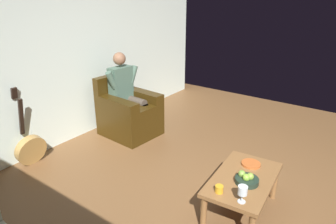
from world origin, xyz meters
TOP-DOWN VIEW (x-y plane):
  - ground_plane at (0.00, 0.00)m, footprint 7.09×7.09m
  - wall_back at (0.00, -2.68)m, footprint 6.31×0.06m
  - armchair at (-0.65, -2.07)m, footprint 0.76×0.86m
  - person_seated at (-0.65, -2.10)m, footprint 0.63×0.57m
  - coffee_table at (0.07, 0.14)m, footprint 0.98×0.63m
  - guitar at (0.78, -2.47)m, footprint 0.40×0.27m
  - wine_glass_near at (0.43, 0.27)m, footprint 0.08×0.08m
  - fruit_bowl at (0.14, 0.19)m, footprint 0.22×0.22m
  - decorative_dish at (-0.20, 0.10)m, footprint 0.20×0.20m
  - candle_jar at (0.42, 0.05)m, footprint 0.08×0.08m

SIDE VIEW (x-z plane):
  - ground_plane at x=0.00m, z-range 0.00..0.00m
  - guitar at x=0.78m, z-range -0.28..0.74m
  - armchair at x=-0.65m, z-range -0.12..0.79m
  - coffee_table at x=0.07m, z-range 0.15..0.56m
  - decorative_dish at x=-0.20m, z-range 0.42..0.44m
  - candle_jar at x=0.42m, z-range 0.42..0.49m
  - fruit_bowl at x=0.14m, z-range 0.40..0.51m
  - wine_glass_near at x=0.43m, z-range 0.45..0.61m
  - person_seated at x=-0.65m, z-range 0.04..1.32m
  - wall_back at x=0.00m, z-range 0.00..2.51m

